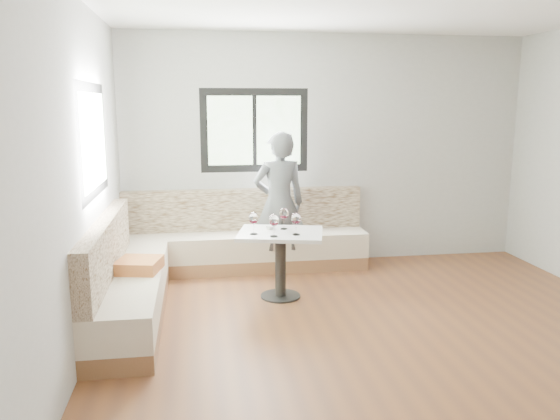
% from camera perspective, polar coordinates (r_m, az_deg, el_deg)
% --- Properties ---
extents(room, '(5.01, 5.01, 2.81)m').
position_cam_1_polar(room, '(4.48, 11.23, 3.73)').
color(room, brown).
rests_on(room, ground).
extents(banquette, '(2.90, 2.80, 0.95)m').
position_cam_1_polar(banquette, '(5.96, -8.30, -5.01)').
color(banquette, brown).
rests_on(banquette, ground).
extents(table, '(0.97, 0.83, 0.69)m').
position_cam_1_polar(table, '(5.57, 0.05, -4.03)').
color(table, black).
rests_on(table, ground).
extents(person, '(0.64, 0.45, 1.66)m').
position_cam_1_polar(person, '(6.33, -0.10, 0.70)').
color(person, '#565A5D').
rests_on(person, ground).
extents(olive_ramekin, '(0.09, 0.09, 0.04)m').
position_cam_1_polar(olive_ramekin, '(5.64, -0.98, -1.82)').
color(olive_ramekin, white).
rests_on(olive_ramekin, table).
extents(wine_glass_a, '(0.10, 0.10, 0.23)m').
position_cam_1_polar(wine_glass_a, '(5.40, -2.78, -0.92)').
color(wine_glass_a, white).
rests_on(wine_glass_a, table).
extents(wine_glass_b, '(0.10, 0.10, 0.23)m').
position_cam_1_polar(wine_glass_b, '(5.29, -0.64, -1.14)').
color(wine_glass_b, white).
rests_on(wine_glass_b, table).
extents(wine_glass_c, '(0.10, 0.10, 0.23)m').
position_cam_1_polar(wine_glass_c, '(5.37, 1.69, -0.98)').
color(wine_glass_c, white).
rests_on(wine_glass_c, table).
extents(wine_glass_d, '(0.10, 0.10, 0.23)m').
position_cam_1_polar(wine_glass_d, '(5.61, 0.41, -0.45)').
color(wine_glass_d, white).
rests_on(wine_glass_d, table).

